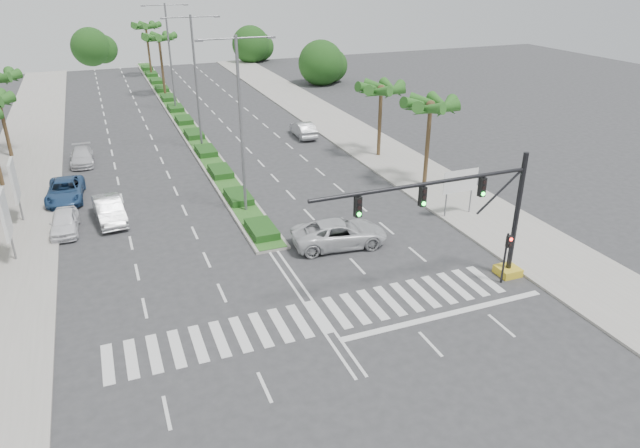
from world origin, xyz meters
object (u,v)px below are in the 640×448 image
Objects in this scene: car_parked_a at (64,222)px; car_crossing at (340,233)px; car_parked_b at (109,210)px; car_parked_c at (65,191)px; car_right at (303,129)px; car_parked_d at (82,156)px.

car_parked_a is 17.97m from car_crossing.
car_parked_b is 15.94m from car_crossing.
car_parked_b is at bearing -57.48° from car_parked_c.
car_parked_b is 5.89m from car_parked_c.
car_right is (22.14, 9.30, 0.02)m from car_parked_c.
car_crossing reaches higher than car_parked_a.
car_crossing is (14.62, -22.81, 0.16)m from car_parked_d.
car_right is at bearing 37.22° from car_parked_a.
car_parked_d is (1.27, 8.52, -0.08)m from car_parked_c.
car_right is at bearing -8.45° from car_crossing.
car_parked_b is at bearing 61.43° from car_crossing.
car_parked_a is 0.89× the size of car_right.
car_right is (6.24, 23.59, -0.05)m from car_crossing.
car_crossing is at bearing 77.50° from car_right.
car_right is at bearing 3.46° from car_parked_d.
car_parked_a is 5.92m from car_parked_c.
car_parked_c is 1.17× the size of car_parked_d.
car_crossing is at bearing -38.13° from car_parked_c.
car_crossing reaches higher than car_parked_b.
car_parked_c is (0.00, 5.92, 0.04)m from car_parked_a.
car_parked_d is 0.98× the size of car_right.
car_parked_a is at bearing -170.56° from car_parked_b.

